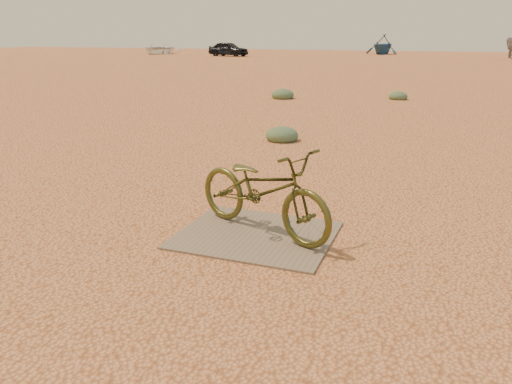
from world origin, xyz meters
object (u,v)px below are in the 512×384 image
(boat_near_left, at_px, (158,49))
(plywood_board, at_px, (256,235))
(car, at_px, (228,49))
(boat_far_left, at_px, (383,44))
(bicycle, at_px, (263,190))

(boat_near_left, bearing_deg, plywood_board, -64.72)
(car, bearing_deg, boat_near_left, 85.17)
(plywood_board, distance_m, boat_far_left, 48.85)
(car, xyz_separation_m, boat_near_left, (-8.89, 2.39, -0.11))
(boat_far_left, bearing_deg, boat_near_left, -147.50)
(plywood_board, distance_m, car, 43.06)
(car, xyz_separation_m, boat_far_left, (12.78, 9.28, 0.34))
(bicycle, distance_m, boat_far_left, 48.76)
(boat_near_left, bearing_deg, car, -22.09)
(car, relative_size, boat_near_left, 0.74)
(boat_near_left, bearing_deg, bicycle, -64.62)
(car, height_order, boat_far_left, boat_far_left)
(bicycle, height_order, boat_far_left, boat_far_left)
(plywood_board, relative_size, boat_near_left, 0.31)
(plywood_board, relative_size, boat_far_left, 0.42)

